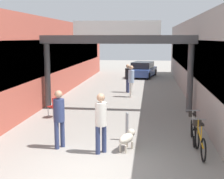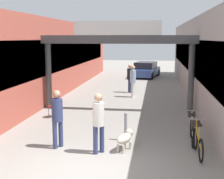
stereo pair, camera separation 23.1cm
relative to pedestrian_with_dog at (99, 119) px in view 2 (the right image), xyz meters
The scene contains 14 objects.
ground_plane 1.67m from the pedestrian_with_dog, 95.65° to the right, with size 80.00×80.00×0.00m, color gray.
storefront_left 11.08m from the pedestrian_with_dog, 118.28° to the left, with size 3.00×26.00×4.39m.
storefront_right 10.96m from the pedestrian_with_dog, 62.90° to the left, with size 3.00×26.00×4.39m.
arcade_sign_gateway 5.90m from the pedestrian_with_dog, 91.32° to the left, with size 7.40×0.47×4.14m.
pedestrian_with_dog is the anchor object (origin of this frame).
pedestrian_companion 1.37m from the pedestrian_with_dog, 167.91° to the left, with size 0.47×0.47×1.82m.
pedestrian_carrying_crate 8.99m from the pedestrian_with_dog, 87.82° to the left, with size 0.37×0.39×1.83m.
pedestrian_elderly_walking 10.52m from the pedestrian_with_dog, 89.82° to the left, with size 0.44×0.44×1.77m.
dog_on_leash 1.07m from the pedestrian_with_dog, 25.93° to the left, with size 0.57×0.85×0.60m.
bicycle_orange_nearest 2.97m from the pedestrian_with_dog, ahead, with size 0.46×1.69×0.98m.
bicycle_silver_second 3.28m from the pedestrian_with_dog, 27.62° to the left, with size 0.46×1.69×0.98m.
bollard_post_metal 1.55m from the pedestrian_with_dog, 62.21° to the left, with size 0.10×0.10×0.96m.
cafe_chair_red_nearer 4.72m from the pedestrian_with_dog, 123.90° to the left, with size 0.55×0.55×0.89m.
parked_car_blue 18.44m from the pedestrian_with_dog, 87.57° to the left, with size 2.49×4.26×1.33m.
Camera 2 is at (1.75, -7.41, 3.39)m, focal length 50.00 mm.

